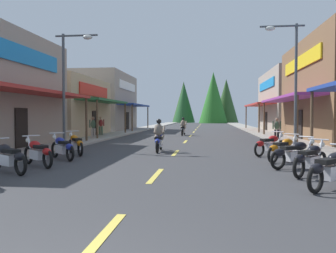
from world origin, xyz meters
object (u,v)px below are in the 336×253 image
Objects in this scene: rider_cruising_lead at (159,138)px; motorcycle_parked_left_4 at (76,144)px; pedestrian_waiting at (93,127)px; motorcycle_parked_right_4 at (270,144)px; motorcycle_parked_right_2 at (295,153)px; motorcycle_parked_left_1 at (8,157)px; pedestrian_by_shop at (101,125)px; motorcycle_parked_left_3 at (62,147)px; rider_cruising_trailing at (183,128)px; streetlamp_left at (70,73)px; pedestrian_browsing at (277,128)px; streetlamp_right at (289,68)px; motorcycle_parked_left_2 at (38,152)px; motorcycle_parked_right_1 at (310,159)px; motorcycle_parked_right_3 at (284,149)px; motorcycle_parked_right_0 at (331,169)px.

motorcycle_parked_left_4 is at bearing 113.08° from rider_cruising_lead.
motorcycle_parked_right_4 is at bearing 48.47° from pedestrian_waiting.
rider_cruising_lead is (-5.14, 4.49, 0.17)m from motorcycle_parked_right_2.
pedestrian_by_shop is (-2.92, 17.93, 0.44)m from motorcycle_parked_left_1.
rider_cruising_trailing is (3.55, 16.39, 0.17)m from motorcycle_parked_left_3.
pedestrian_browsing is (11.61, 6.85, -2.99)m from streetlamp_left.
streetlamp_right reaches higher than pedestrian_browsing.
motorcycle_parked_left_1 is 1.08× the size of motorcycle_parked_left_2.
streetlamp_left is 0.93× the size of streetlamp_right.
rider_cruising_lead is at bearing -161.70° from pedestrian_by_shop.
streetlamp_right is 3.89× the size of pedestrian_waiting.
pedestrian_by_shop is at bearing 73.68° from motorcycle_parked_right_1.
pedestrian_browsing reaches higher than motorcycle_parked_right_1.
streetlamp_left is 11.05m from motorcycle_parked_right_3.
streetlamp_left is 11.20m from pedestrian_by_shop.
motorcycle_parked_right_0 and motorcycle_parked_left_3 have the same top height.
pedestrian_by_shop is (-3.19, 14.71, 0.44)m from motorcycle_parked_left_3.
motorcycle_parked_right_1 is at bearing 36.04° from pedestrian_waiting.
motorcycle_parked_right_0 is at bearing -156.15° from motorcycle_parked_left_1.
motorcycle_parked_right_0 is 18.43m from pedestrian_waiting.
motorcycle_parked_right_2 is 18.29m from rider_cruising_trailing.
rider_cruising_trailing is at bearing 72.32° from motorcycle_parked_right_2.
motorcycle_parked_right_3 is 1.05× the size of pedestrian_browsing.
motorcycle_parked_left_4 is (-8.62, 2.87, 0.00)m from motorcycle_parked_right_2.
motorcycle_parked_left_1 and motorcycle_parked_left_3 have the same top height.
motorcycle_parked_left_1 is (-8.76, -2.00, 0.00)m from motorcycle_parked_right_2.
streetlamp_right is 3.94× the size of pedestrian_by_shop.
pedestrian_browsing is at bearing -89.61° from motorcycle_parked_left_3.
motorcycle_parked_right_1 is 17.02m from pedestrian_waiting.
motorcycle_parked_right_2 is 1.13× the size of pedestrian_waiting.
rider_cruising_trailing reaches higher than motorcycle_parked_right_3.
motorcycle_parked_right_1 and motorcycle_parked_right_2 have the same top height.
motorcycle_parked_left_2 is 1.82m from motorcycle_parked_left_3.
streetlamp_right reaches higher than pedestrian_by_shop.
streetlamp_right is at bearing 28.99° from motorcycle_parked_right_3.
motorcycle_parked_right_1 is at bearing -139.92° from rider_cruising_lead.
motorcycle_parked_right_1 is 1.06× the size of motorcycle_parked_left_3.
motorcycle_parked_right_0 is at bearing -4.58° from pedestrian_browsing.
motorcycle_parked_left_3 is (-8.49, 1.22, 0.00)m from motorcycle_parked_right_2.
streetlamp_left is 3.43× the size of motorcycle_parked_right_1.
motorcycle_parked_left_3 is 14.99m from pedestrian_browsing.
motorcycle_parked_right_1 is at bearing -33.75° from streetlamp_left.
motorcycle_parked_right_3 is at bearing -126.20° from motorcycle_parked_left_1.
pedestrian_waiting reaches higher than motorcycle_parked_left_1.
pedestrian_by_shop is at bearing 27.94° from rider_cruising_lead.
motorcycle_parked_left_1 is 17.64m from pedestrian_browsing.
motorcycle_parked_left_4 is at bearing 124.75° from motorcycle_parked_right_3.
motorcycle_parked_left_3 is at bearing 147.18° from motorcycle_parked_left_4.
streetlamp_right reaches higher than motorcycle_parked_right_0.
streetlamp_right is 13.62m from motorcycle_parked_left_1.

